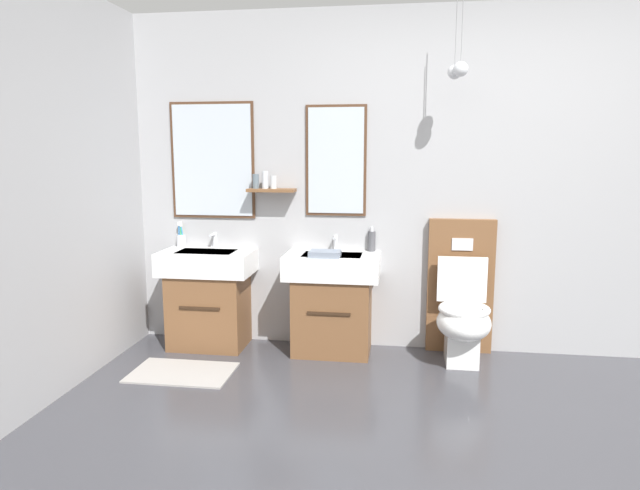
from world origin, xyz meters
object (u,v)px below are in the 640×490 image
(vanity_sink_right, at_px, (332,300))
(toilet, at_px, (462,308))
(toothbrush_cup, at_px, (181,239))
(vanity_sink_left, at_px, (209,295))
(soap_dispenser, at_px, (372,241))
(folded_hand_towel, at_px, (325,254))

(vanity_sink_right, xyz_separation_m, toilet, (0.94, -0.01, -0.02))
(vanity_sink_right, relative_size, toothbrush_cup, 3.77)
(toothbrush_cup, bearing_deg, toilet, -4.28)
(vanity_sink_left, bearing_deg, soap_dispenser, 7.27)
(toothbrush_cup, relative_size, soap_dispenser, 1.06)
(vanity_sink_right, distance_m, toilet, 0.94)
(toothbrush_cup, height_order, soap_dispenser, toothbrush_cup)
(vanity_sink_right, xyz_separation_m, soap_dispenser, (0.28, 0.16, 0.43))
(folded_hand_towel, bearing_deg, toothbrush_cup, 166.98)
(toilet, height_order, toothbrush_cup, toilet)
(soap_dispenser, distance_m, folded_hand_towel, 0.43)
(vanity_sink_right, relative_size, toilet, 0.75)
(soap_dispenser, relative_size, folded_hand_towel, 0.85)
(toilet, bearing_deg, toothbrush_cup, 175.72)
(vanity_sink_right, bearing_deg, vanity_sink_left, 180.00)
(soap_dispenser, bearing_deg, toilet, -14.51)
(vanity_sink_right, distance_m, folded_hand_towel, 0.39)
(toilet, distance_m, soap_dispenser, 0.82)
(vanity_sink_right, relative_size, folded_hand_towel, 3.39)
(toilet, height_order, folded_hand_towel, toilet)
(toilet, bearing_deg, folded_hand_towel, -173.48)
(vanity_sink_right, height_order, toothbrush_cup, toothbrush_cup)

